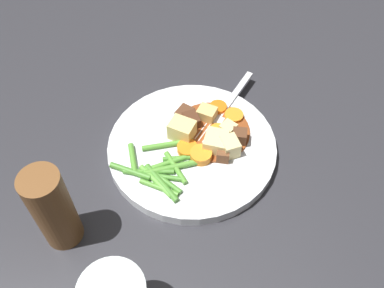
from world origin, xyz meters
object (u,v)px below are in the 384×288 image
meat_chunk_1 (223,155)px  meat_chunk_2 (239,137)px  carrot_slice_3 (202,155)px  potato_chunk_1 (216,142)px  potato_chunk_4 (230,147)px  potato_chunk_2 (182,130)px  dinner_plate (192,148)px  fork (225,108)px  pepper_mill (53,209)px  carrot_slice_0 (218,108)px  carrot_slice_4 (187,148)px  meat_chunk_3 (191,121)px  carrot_slice_2 (234,116)px  potato_chunk_0 (228,129)px  meat_chunk_0 (185,114)px  carrot_slice_1 (218,131)px  potato_chunk_3 (207,114)px

meat_chunk_1 → meat_chunk_2: bearing=24.7°
carrot_slice_3 → potato_chunk_1: potato_chunk_1 is taller
potato_chunk_4 → potato_chunk_2: bearing=129.3°
dinner_plate → fork: bearing=26.8°
potato_chunk_2 → pepper_mill: bearing=-162.2°
carrot_slice_3 → potato_chunk_1: size_ratio=0.91×
carrot_slice_0 → dinner_plate: bearing=-147.6°
dinner_plate → meat_chunk_1: (0.03, -0.05, 0.02)m
fork → pepper_mill: 0.31m
carrot_slice_3 → carrot_slice_0: bearing=46.9°
carrot_slice_4 → meat_chunk_3: bearing=56.2°
carrot_slice_3 → carrot_slice_4: (-0.01, 0.02, -0.00)m
carrot_slice_3 → meat_chunk_1: meat_chunk_1 is taller
potato_chunk_2 → carrot_slice_2: bearing=-2.0°
potato_chunk_0 → meat_chunk_0: size_ratio=0.83×
carrot_slice_1 → potato_chunk_2: bearing=158.1°
meat_chunk_1 → fork: bearing=58.2°
potato_chunk_3 → fork: size_ratio=0.18×
fork → meat_chunk_3: bearing=-174.6°
carrot_slice_3 → potato_chunk_1: bearing=14.5°
potato_chunk_0 → fork: (0.02, 0.05, -0.01)m
potato_chunk_1 → meat_chunk_2: bearing=-9.9°
carrot_slice_1 → carrot_slice_3: 0.05m
carrot_slice_4 → fork: 0.10m
potato_chunk_2 → meat_chunk_3: size_ratio=1.37×
potato_chunk_2 → fork: potato_chunk_2 is taller
potato_chunk_2 → fork: 0.09m
potato_chunk_3 → meat_chunk_0: bearing=149.4°
carrot_slice_1 → pepper_mill: size_ratio=0.19×
carrot_slice_4 → carrot_slice_2: bearing=14.9°
potato_chunk_2 → dinner_plate: bearing=-72.8°
carrot_slice_0 → meat_chunk_2: size_ratio=1.20×
potato_chunk_0 → fork: potato_chunk_0 is taller
meat_chunk_2 → carrot_slice_4: bearing=165.1°
carrot_slice_4 → potato_chunk_3: bearing=37.8°
meat_chunk_1 → carrot_slice_2: bearing=48.6°
carrot_slice_1 → carrot_slice_2: carrot_slice_1 is taller
carrot_slice_4 → potato_chunk_4: bearing=-29.9°
carrot_slice_4 → meat_chunk_1: meat_chunk_1 is taller
dinner_plate → meat_chunk_0: size_ratio=10.03×
dinner_plate → meat_chunk_3: size_ratio=9.57×
carrot_slice_2 → meat_chunk_1: 0.08m
potato_chunk_1 → meat_chunk_1: 0.02m
carrot_slice_4 → potato_chunk_1: bearing=-19.2°
pepper_mill → carrot_slice_2: bearing=12.1°
carrot_slice_1 → pepper_mill: (-0.26, -0.05, 0.04)m
fork → pepper_mill: bearing=-163.6°
potato_chunk_1 → fork: (0.05, 0.06, -0.01)m
dinner_plate → potato_chunk_1: potato_chunk_1 is taller
dinner_plate → carrot_slice_4: carrot_slice_4 is taller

